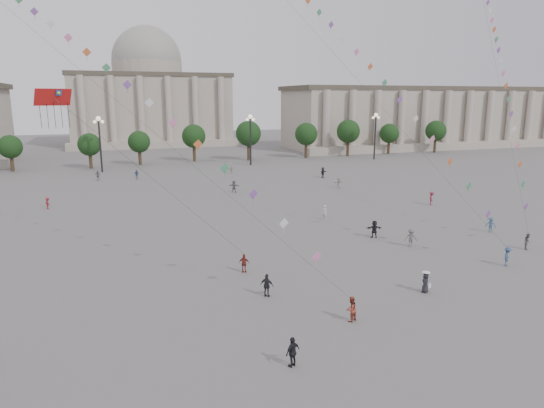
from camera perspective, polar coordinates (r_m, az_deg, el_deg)
name	(u,v)px	position (r m, az deg, el deg)	size (l,w,h in m)	color
ground	(332,303)	(34.87, 7.09, -11.49)	(360.00, 360.00, 0.00)	#5E5A58
hall_east	(422,117)	(151.64, 17.25, 9.72)	(84.00, 26.22, 17.20)	#A69C8B
hall_central	(149,97)	(158.37, -14.25, 12.09)	(48.30, 34.30, 35.50)	#A69C8B
tree_row	(173,139)	(107.81, -11.51, 7.54)	(137.12, 5.12, 8.00)	#34271A
lamp_post_mid_west	(99,134)	(98.73, -19.64, 7.79)	(2.00, 0.90, 10.65)	#262628
lamp_post_mid_east	(250,130)	(103.00, -2.56, 8.65)	(2.00, 0.90, 10.65)	#262628
lamp_post_far_east	(375,128)	(115.19, 12.07, 8.79)	(2.00, 0.90, 10.65)	#262628
person_crowd_0	(137,174)	(88.74, -15.64, 3.37)	(0.98, 0.41, 1.67)	#324D70
person_crowd_3	(374,229)	(50.79, 11.94, -2.90)	(1.67, 0.53, 1.80)	black
person_crowd_4	(231,168)	(92.73, -4.83, 4.20)	(1.70, 0.54, 1.83)	beige
person_crowd_6	(411,238)	(48.48, 16.04, -3.84)	(1.18, 0.68, 1.82)	#5A595E
person_crowd_7	(339,183)	(77.64, 7.84, 2.48)	(1.58, 0.50, 1.70)	beige
person_crowd_8	(432,198)	(68.20, 18.26, 0.64)	(1.16, 0.67, 1.80)	maroon
person_crowd_9	(323,172)	(87.48, 6.01, 3.71)	(1.76, 0.56, 1.90)	black
person_crowd_12	(234,186)	(73.73, -4.48, 2.09)	(1.70, 0.54, 1.84)	slate
person_crowd_13	(325,212)	(57.38, 6.24, -0.98)	(0.63, 0.41, 1.73)	silver
person_crowd_14	(491,225)	(56.66, 24.33, -2.24)	(1.07, 0.61, 1.66)	#37597D
person_crowd_16	(98,176)	(89.28, -19.82, 3.17)	(1.03, 0.43, 1.75)	#5E5E63
person_crowd_17	(48,203)	(68.81, -24.87, 0.09)	(0.99, 0.57, 1.53)	maroon
tourist_0	(244,263)	(40.06, -3.29, -6.98)	(0.92, 0.38, 1.57)	maroon
tourist_1	(267,285)	(35.32, -0.60, -9.57)	(1.00, 0.42, 1.71)	#212327
tourist_4	(293,352)	(26.95, 2.45, -16.99)	(0.99, 0.41, 1.69)	black
kite_flyer_0	(351,309)	(32.13, 9.30, -12.10)	(0.81, 0.63, 1.67)	maroon
kite_flyer_1	(507,257)	(46.06, 25.96, -5.59)	(1.08, 0.62, 1.67)	navy
kite_flyer_2	(528,241)	(51.91, 27.87, -3.91)	(0.76, 0.59, 1.57)	slate
hat_person	(426,282)	(37.81, 17.62, -8.71)	(0.90, 0.84, 1.69)	black
dragon_kite	(57,110)	(33.11, -23.99, 10.03)	(7.58, 2.47, 18.32)	#B01412
kite_train_west	(36,19)	(54.27, -26.05, 18.99)	(36.97, 51.99, 74.93)	#3F3F3F
kite_train_east	(492,25)	(72.23, 24.43, 18.61)	(21.31, 36.23, 58.13)	#3F3F3F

